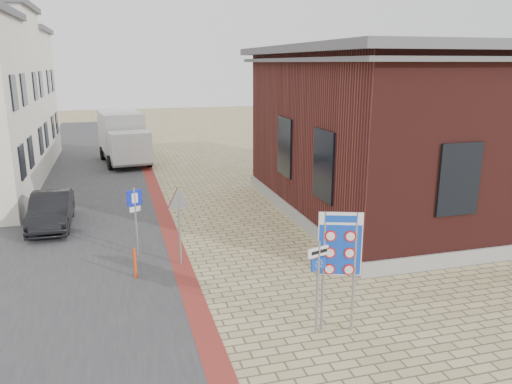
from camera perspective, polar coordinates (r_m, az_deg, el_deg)
ground at (r=13.31m, az=2.28°, el=-12.96°), size 120.00×120.00×0.00m
road_strip at (r=26.97m, az=-19.22°, el=0.58°), size 7.00×60.00×0.02m
curb_strip at (r=22.14m, az=-10.79°, el=-1.79°), size 0.60×40.00×0.02m
brick_building at (r=22.37m, az=19.07°, el=6.93°), size 13.00×13.00×6.80m
bike_rack at (r=15.97m, az=8.94°, el=-7.25°), size 0.08×1.80×0.60m
sedan at (r=20.66m, az=-22.36°, el=-1.96°), size 1.43×4.04×1.33m
box_truck at (r=32.48m, az=-14.92°, el=6.04°), size 3.14×6.22×3.12m
border_sign at (r=11.53m, az=9.56°, el=-6.17°), size 0.96×0.37×2.92m
essen_sign at (r=11.56m, az=7.10°, el=-9.25°), size 0.60×0.22×2.29m
parking_sign at (r=16.37m, az=-13.64°, el=-2.11°), size 0.49×0.24×2.32m
yield_sign at (r=15.41m, az=-8.83°, el=-1.71°), size 0.84×0.35×2.46m
bollard at (r=15.12m, az=-13.66°, el=-7.96°), size 0.09×0.09×0.93m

